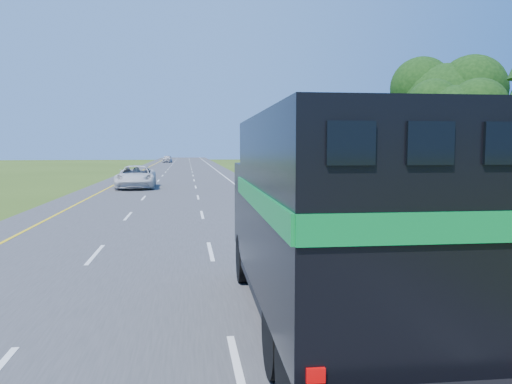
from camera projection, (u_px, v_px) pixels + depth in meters
road at (175, 185)px, 45.72m from camera, size 15.00×260.00×0.04m
lane_markings at (175, 185)px, 45.71m from camera, size 11.15×260.00×0.01m
horse_truck at (328, 219)px, 9.05m from camera, size 2.98×8.94×3.93m
white_suv at (136, 177)px, 41.94m from camera, size 3.35×6.88×1.88m
far_car at (167, 159)px, 114.42m from camera, size 2.31×5.02×1.67m
delineator at (435, 232)px, 16.60m from camera, size 0.10×0.05×1.19m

